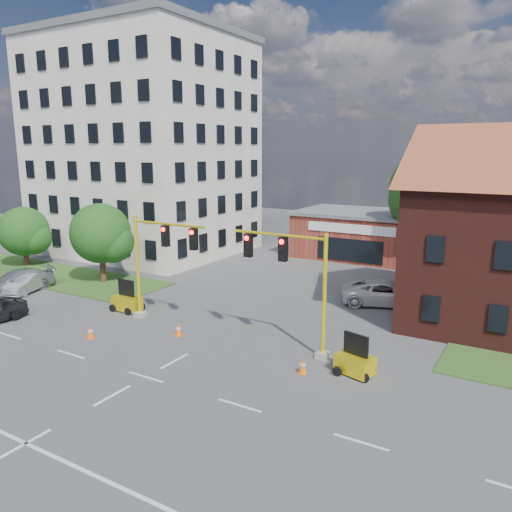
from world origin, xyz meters
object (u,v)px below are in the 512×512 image
at_px(signal_mast_east, 294,276).
at_px(trailer_east, 355,362).
at_px(trailer_west, 127,302).
at_px(signal_mast_west, 158,257).
at_px(pickup_white, 386,293).

bearing_deg(signal_mast_east, trailer_east, -14.63).
xyz_separation_m(trailer_west, trailer_east, (15.51, -1.41, -0.03)).
xyz_separation_m(signal_mast_west, signal_mast_east, (8.71, 0.00, 0.00)).
bearing_deg(pickup_white, signal_mast_east, 148.14).
bearing_deg(pickup_white, signal_mast_west, 111.98).
distance_m(signal_mast_west, trailer_west, 4.61).
xyz_separation_m(signal_mast_west, trailer_east, (12.34, -0.95, -3.34)).
distance_m(signal_mast_west, signal_mast_east, 8.71).
xyz_separation_m(signal_mast_east, pickup_white, (1.82, 10.00, -3.12)).
bearing_deg(signal_mast_west, signal_mast_east, 0.00).
relative_size(signal_mast_east, trailer_west, 3.18).
xyz_separation_m(signal_mast_west, trailer_west, (-3.17, 0.46, -3.31)).
distance_m(trailer_east, pickup_white, 11.10).
xyz_separation_m(trailer_west, pickup_white, (13.70, 9.54, 0.19)).
height_order(signal_mast_west, trailer_west, signal_mast_west).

